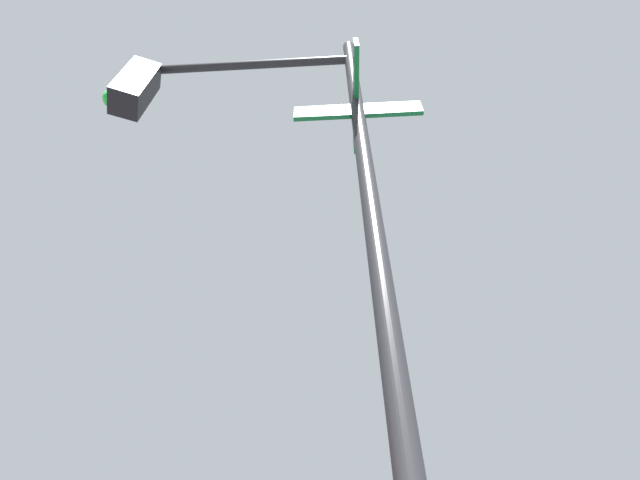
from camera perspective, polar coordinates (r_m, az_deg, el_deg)
The scene contains 1 object.
traffic_signal_near at distance 3.75m, azimuth -10.53°, elevation 14.87°, with size 1.42×2.79×5.96m.
Camera 1 is at (-8.50, -6.50, 0.92)m, focal length 23.77 mm.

